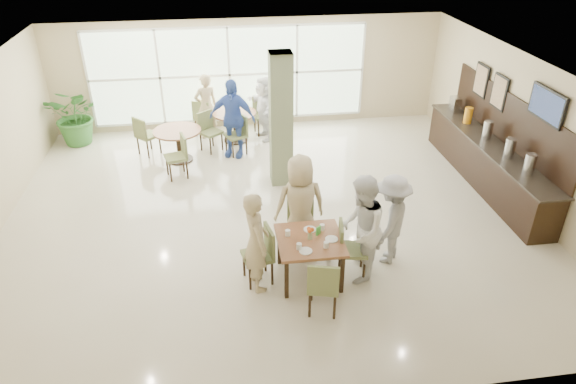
{
  "coord_description": "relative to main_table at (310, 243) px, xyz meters",
  "views": [
    {
      "loc": [
        -0.85,
        -8.51,
        5.34
      ],
      "look_at": [
        0.2,
        -1.2,
        1.1
      ],
      "focal_mm": 32.0,
      "sensor_mm": 36.0,
      "label": 1
    }
  ],
  "objects": [
    {
      "name": "ground",
      "position": [
        -0.42,
        2.09,
        -0.66
      ],
      "size": [
        10.0,
        10.0,
        0.0
      ],
      "primitive_type": "plane",
      "color": "beige",
      "rests_on": "ground"
    },
    {
      "name": "room_shell",
      "position": [
        -0.42,
        2.09,
        1.04
      ],
      "size": [
        10.0,
        10.0,
        10.0
      ],
      "color": "white",
      "rests_on": "ground"
    },
    {
      "name": "window_bank",
      "position": [
        -0.92,
        6.55,
        0.74
      ],
      "size": [
        7.0,
        0.04,
        7.0
      ],
      "color": "silver",
      "rests_on": "ground"
    },
    {
      "name": "column",
      "position": [
        -0.02,
        3.29,
        0.74
      ],
      "size": [
        0.45,
        0.45,
        2.8
      ],
      "primitive_type": "cube",
      "color": "#6E7C56",
      "rests_on": "ground"
    },
    {
      "name": "main_table",
      "position": [
        0.0,
        0.0,
        0.0
      ],
      "size": [
        1.02,
        1.02,
        0.75
      ],
      "color": "brown",
      "rests_on": "ground"
    },
    {
      "name": "round_table_left",
      "position": [
        -2.23,
        4.66,
        -0.09
      ],
      "size": [
        1.09,
        1.09,
        0.75
      ],
      "color": "brown",
      "rests_on": "ground"
    },
    {
      "name": "round_table_right",
      "position": [
        -0.87,
        5.59,
        -0.1
      ],
      "size": [
        1.07,
        1.07,
        0.75
      ],
      "color": "brown",
      "rests_on": "ground"
    },
    {
      "name": "chairs_main_table",
      "position": [
        -0.02,
        -0.01,
        -0.19
      ],
      "size": [
        2.04,
        1.95,
        0.95
      ],
      "color": "#616B3A",
      "rests_on": "ground"
    },
    {
      "name": "chairs_table_left",
      "position": [
        -2.23,
        4.67,
        -0.19
      ],
      "size": [
        2.11,
        1.88,
        0.95
      ],
      "color": "#616B3A",
      "rests_on": "ground"
    },
    {
      "name": "chairs_table_right",
      "position": [
        -0.89,
        5.62,
        -0.19
      ],
      "size": [
        2.05,
        1.87,
        0.95
      ],
      "color": "#616B3A",
      "rests_on": "ground"
    },
    {
      "name": "tabletop_clutter",
      "position": [
        0.02,
        -0.02,
        0.15
      ],
      "size": [
        0.8,
        0.76,
        0.21
      ],
      "color": "white",
      "rests_on": "main_table"
    },
    {
      "name": "buffet_counter",
      "position": [
        4.28,
        2.6,
        -0.11
      ],
      "size": [
        0.64,
        4.7,
        1.95
      ],
      "color": "black",
      "rests_on": "ground"
    },
    {
      "name": "wall_tv",
      "position": [
        4.52,
        1.49,
        1.49
      ],
      "size": [
        0.06,
        1.0,
        0.58
      ],
      "color": "black",
      "rests_on": "ground"
    },
    {
      "name": "framed_art_a",
      "position": [
        4.53,
        3.09,
        1.19
      ],
      "size": [
        0.05,
        0.55,
        0.7
      ],
      "color": "black",
      "rests_on": "ground"
    },
    {
      "name": "framed_art_b",
      "position": [
        4.53,
        3.89,
        1.19
      ],
      "size": [
        0.05,
        0.55,
        0.7
      ],
      "color": "black",
      "rests_on": "ground"
    },
    {
      "name": "potted_plant",
      "position": [
        -4.7,
        5.98,
        0.07
      ],
      "size": [
        1.66,
        1.66,
        1.46
      ],
      "primitive_type": "imported",
      "rotation": [
        0.0,
        0.0,
        -0.32
      ],
      "color": "#32702C",
      "rests_on": "ground"
    },
    {
      "name": "teen_left",
      "position": [
        -0.84,
        -0.07,
        0.17
      ],
      "size": [
        0.52,
        0.68,
        1.67
      ],
      "primitive_type": "imported",
      "rotation": [
        0.0,
        0.0,
        1.78
      ],
      "color": "tan",
      "rests_on": "ground"
    },
    {
      "name": "teen_far",
      "position": [
        -0.02,
        0.81,
        0.23
      ],
      "size": [
        0.91,
        0.55,
        1.78
      ],
      "primitive_type": "imported",
      "rotation": [
        0.0,
        0.0,
        3.23
      ],
      "color": "tan",
      "rests_on": "ground"
    },
    {
      "name": "teen_right",
      "position": [
        0.78,
        -0.07,
        0.23
      ],
      "size": [
        0.91,
        1.03,
        1.79
      ],
      "primitive_type": "imported",
      "rotation": [
        0.0,
        0.0,
        -1.87
      ],
      "color": "white",
      "rests_on": "ground"
    },
    {
      "name": "teen_standing",
      "position": [
        1.4,
        0.29,
        0.13
      ],
      "size": [
        1.07,
        1.17,
        1.58
      ],
      "primitive_type": "imported",
      "rotation": [
        0.0,
        0.0,
        -2.2
      ],
      "color": "#9D9D9F",
      "rests_on": "ground"
    },
    {
      "name": "adult_a",
      "position": [
        -0.96,
        4.75,
        0.26
      ],
      "size": [
        1.23,
        0.95,
        1.85
      ],
      "primitive_type": "imported",
      "rotation": [
        0.0,
        0.0,
        -0.35
      ],
      "color": "#3E5FBA",
      "rests_on": "ground"
    },
    {
      "name": "adult_b",
      "position": [
        -0.12,
        5.65,
        0.14
      ],
      "size": [
        0.97,
        1.59,
        1.6
      ],
      "primitive_type": "imported",
      "rotation": [
        0.0,
        0.0,
        -1.34
      ],
      "color": "white",
      "rests_on": "ground"
    },
    {
      "name": "adult_standing",
      "position": [
        -1.56,
        5.91,
        0.16
      ],
      "size": [
        0.7,
        0.59,
        1.65
      ],
      "primitive_type": "imported",
      "rotation": [
        0.0,
        0.0,
        3.51
      ],
      "color": "tan",
      "rests_on": "ground"
    }
  ]
}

